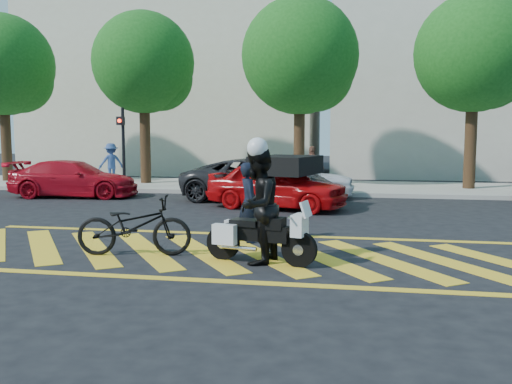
% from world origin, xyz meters
% --- Properties ---
extents(ground, '(90.00, 90.00, 0.00)m').
position_xyz_m(ground, '(0.00, 0.00, 0.00)').
color(ground, black).
rests_on(ground, ground).
extents(sidewalk, '(60.00, 5.00, 0.15)m').
position_xyz_m(sidewalk, '(0.00, 12.00, 0.07)').
color(sidewalk, '#9E998E').
rests_on(sidewalk, ground).
extents(crosswalk, '(12.33, 4.00, 0.01)m').
position_xyz_m(crosswalk, '(-0.04, 0.00, 0.00)').
color(crosswalk, yellow).
rests_on(crosswalk, ground).
extents(building_left, '(16.00, 8.00, 10.00)m').
position_xyz_m(building_left, '(-8.00, 21.00, 5.00)').
color(building_left, beige).
rests_on(building_left, ground).
extents(building_right, '(16.00, 8.00, 11.00)m').
position_xyz_m(building_right, '(9.00, 21.00, 5.50)').
color(building_right, beige).
rests_on(building_right, ground).
extents(tree_far_left, '(4.40, 4.40, 7.41)m').
position_xyz_m(tree_far_left, '(-12.87, 12.06, 5.05)').
color(tree_far_left, black).
rests_on(tree_far_left, ground).
extents(tree_left, '(4.20, 4.20, 7.26)m').
position_xyz_m(tree_left, '(-6.37, 12.06, 4.99)').
color(tree_left, black).
rests_on(tree_left, ground).
extents(tree_center, '(4.60, 4.60, 7.56)m').
position_xyz_m(tree_center, '(0.13, 12.06, 5.10)').
color(tree_center, black).
rests_on(tree_center, ground).
extents(tree_right, '(4.40, 4.40, 7.41)m').
position_xyz_m(tree_right, '(6.63, 12.06, 5.05)').
color(tree_right, black).
rests_on(tree_right, ground).
extents(signal_pole, '(0.28, 0.43, 3.20)m').
position_xyz_m(signal_pole, '(-6.50, 9.74, 1.92)').
color(signal_pole, black).
rests_on(signal_pole, ground).
extents(officer_bike, '(0.59, 0.70, 1.64)m').
position_xyz_m(officer_bike, '(0.07, 1.14, 0.82)').
color(officer_bike, black).
rests_on(officer_bike, ground).
extents(bicycle, '(2.18, 1.07, 1.09)m').
position_xyz_m(bicycle, '(-1.76, -0.46, 0.55)').
color(bicycle, black).
rests_on(bicycle, ground).
extents(police_motorcycle, '(2.00, 0.86, 0.89)m').
position_xyz_m(police_motorcycle, '(0.58, -0.64, 0.49)').
color(police_motorcycle, black).
rests_on(police_motorcycle, ground).
extents(officer_moto, '(0.96, 1.11, 1.99)m').
position_xyz_m(officer_moto, '(0.57, -0.65, 1.00)').
color(officer_moto, black).
rests_on(officer_moto, ground).
extents(red_convertible, '(4.48, 2.76, 1.43)m').
position_xyz_m(red_convertible, '(-0.06, 6.15, 0.71)').
color(red_convertible, '#BC080B').
rests_on(red_convertible, ground).
extents(parked_left, '(4.60, 2.27, 1.29)m').
position_xyz_m(parked_left, '(-7.50, 7.82, 0.64)').
color(parked_left, '#B40B19').
rests_on(parked_left, ground).
extents(parked_mid_left, '(5.31, 2.96, 1.40)m').
position_xyz_m(parked_mid_left, '(-0.90, 7.80, 0.70)').
color(parked_mid_left, black).
rests_on(parked_mid_left, ground).
extents(parked_mid_right, '(4.22, 2.11, 1.38)m').
position_xyz_m(parked_mid_right, '(0.18, 8.98, 0.69)').
color(parked_mid_right, white).
rests_on(parked_mid_right, ground).
extents(pedestrian_left, '(1.23, 1.12, 1.66)m').
position_xyz_m(pedestrian_left, '(-8.18, 12.27, 0.98)').
color(pedestrian_left, '#324E8B').
rests_on(pedestrian_left, sidewalk).
extents(pedestrian_right, '(1.02, 0.68, 1.61)m').
position_xyz_m(pedestrian_right, '(0.64, 10.62, 0.96)').
color(pedestrian_right, brown).
rests_on(pedestrian_right, sidewalk).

